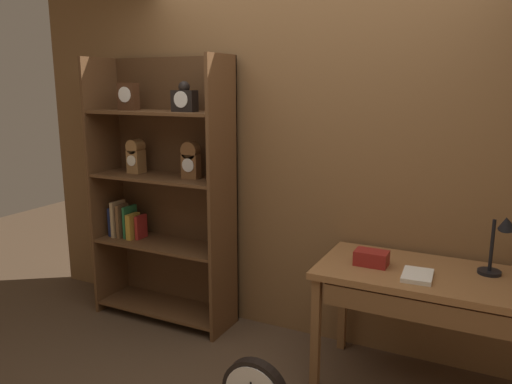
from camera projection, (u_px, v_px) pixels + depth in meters
back_wood_panel at (313, 159)px, 3.44m from camera, size 4.80×0.05×2.60m
bookshelf at (163, 193)px, 3.80m from camera, size 1.11×0.39×2.01m
workbench at (443, 290)px, 2.80m from camera, size 1.42×0.65×0.76m
desk_lamp at (499, 241)px, 2.73m from camera, size 0.18×0.18×0.37m
toolbox_small at (371, 258)px, 2.95m from camera, size 0.19×0.12×0.09m
open_repair_manual at (417, 276)px, 2.76m from camera, size 0.17×0.23×0.02m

